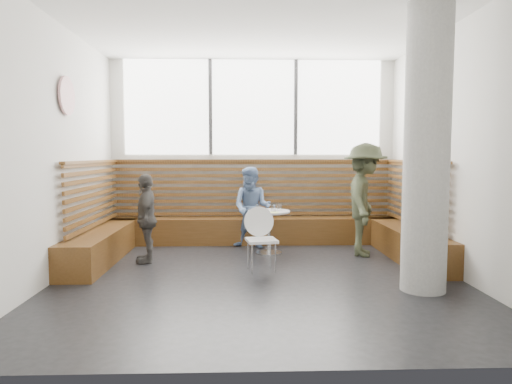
{
  "coord_description": "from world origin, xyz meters",
  "views": [
    {
      "loc": [
        -0.22,
        -5.63,
        1.54
      ],
      "look_at": [
        0.0,
        1.0,
        1.0
      ],
      "focal_mm": 32.0,
      "sensor_mm": 36.0,
      "label": 1
    }
  ],
  "objects_px": {
    "cafe_table": "(269,223)",
    "adult_man": "(365,200)",
    "child_back": "(252,208)",
    "child_left": "(146,218)",
    "cafe_chair": "(261,234)",
    "concrete_column": "(427,150)"
  },
  "relations": [
    {
      "from": "child_back",
      "to": "child_left",
      "type": "bearing_deg",
      "value": -129.78
    },
    {
      "from": "cafe_chair",
      "to": "child_back",
      "type": "height_order",
      "value": "child_back"
    },
    {
      "from": "cafe_table",
      "to": "child_back",
      "type": "relative_size",
      "value": 0.5
    },
    {
      "from": "child_left",
      "to": "child_back",
      "type": "bearing_deg",
      "value": 112.58
    },
    {
      "from": "cafe_table",
      "to": "adult_man",
      "type": "xyz_separation_m",
      "value": [
        1.46,
        -0.16,
        0.38
      ]
    },
    {
      "from": "child_back",
      "to": "child_left",
      "type": "height_order",
      "value": "child_back"
    },
    {
      "from": "child_left",
      "to": "adult_man",
      "type": "bearing_deg",
      "value": 86.87
    },
    {
      "from": "concrete_column",
      "to": "cafe_chair",
      "type": "height_order",
      "value": "concrete_column"
    },
    {
      "from": "child_left",
      "to": "cafe_table",
      "type": "bearing_deg",
      "value": 96.57
    },
    {
      "from": "child_back",
      "to": "cafe_chair",
      "type": "bearing_deg",
      "value": -68.07
    },
    {
      "from": "concrete_column",
      "to": "cafe_table",
      "type": "bearing_deg",
      "value": 129.27
    },
    {
      "from": "cafe_chair",
      "to": "child_left",
      "type": "xyz_separation_m",
      "value": [
        -1.63,
        0.52,
        0.14
      ]
    },
    {
      "from": "cafe_table",
      "to": "child_back",
      "type": "height_order",
      "value": "child_back"
    },
    {
      "from": "cafe_table",
      "to": "child_back",
      "type": "distance_m",
      "value": 0.55
    },
    {
      "from": "adult_man",
      "to": "child_back",
      "type": "height_order",
      "value": "adult_man"
    },
    {
      "from": "concrete_column",
      "to": "adult_man",
      "type": "relative_size",
      "value": 1.86
    },
    {
      "from": "concrete_column",
      "to": "child_back",
      "type": "distance_m",
      "value": 3.23
    },
    {
      "from": "cafe_table",
      "to": "child_left",
      "type": "height_order",
      "value": "child_left"
    },
    {
      "from": "cafe_chair",
      "to": "child_back",
      "type": "distance_m",
      "value": 1.48
    },
    {
      "from": "child_back",
      "to": "concrete_column",
      "type": "bearing_deg",
      "value": -33.82
    },
    {
      "from": "child_back",
      "to": "child_left",
      "type": "relative_size",
      "value": 1.06
    },
    {
      "from": "cafe_chair",
      "to": "adult_man",
      "type": "xyz_separation_m",
      "value": [
        1.62,
        0.86,
        0.37
      ]
    }
  ]
}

